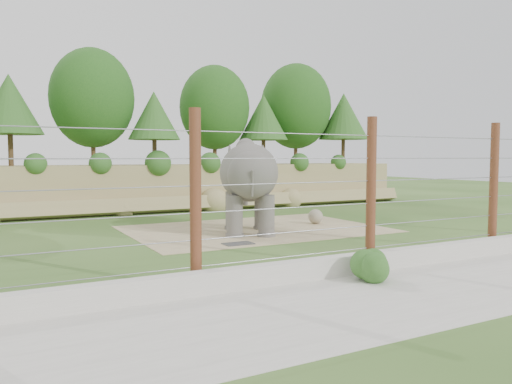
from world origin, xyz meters
name	(u,v)px	position (x,y,z in m)	size (l,w,h in m)	color
ground	(283,241)	(0.00, 0.00, 0.00)	(90.00, 90.00, 0.00)	#33581F
back_embankment	(177,139)	(0.59, 12.68, 3.97)	(30.00, 5.52, 8.77)	tan
dirt_patch	(255,229)	(0.50, 3.00, 0.01)	(10.00, 7.00, 0.02)	tan
drain_grate	(238,244)	(-1.69, 0.12, 0.04)	(1.00, 0.60, 0.03)	#262628
elephant	(249,186)	(-0.19, 2.23, 1.81)	(1.92, 4.47, 3.62)	#59544F
stone_ball	(315,216)	(3.56, 3.12, 0.34)	(0.64, 0.64, 0.64)	gray
retaining_wall	(383,260)	(0.00, -5.00, 0.25)	(26.00, 0.35, 0.50)	beige
walkway	(444,287)	(0.00, -7.00, 0.01)	(26.00, 4.00, 0.01)	beige
barrier_fence	(371,192)	(0.00, -4.50, 2.00)	(20.26, 0.26, 4.00)	#522F13
walkway_shrub	(374,265)	(-1.00, -5.80, 0.37)	(0.73, 0.73, 0.73)	#335D24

